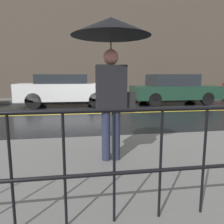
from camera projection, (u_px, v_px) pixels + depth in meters
name	position (u px, v px, depth m)	size (l,w,h in m)	color
ground_plane	(96.00, 113.00, 8.34)	(80.00, 80.00, 0.00)	black
sidewalk_near	(127.00, 167.00, 3.26)	(28.00, 3.06, 0.13)	#60605E
sidewalk_far	(89.00, 99.00, 12.83)	(28.00, 1.89, 0.13)	#60605E
lane_marking	(96.00, 113.00, 8.34)	(25.20, 0.12, 0.01)	gold
building_storefront	(87.00, 44.00, 13.37)	(28.00, 0.30, 6.69)	#4C4238
railing_foreground	(161.00, 149.00, 1.90)	(12.00, 0.04, 1.01)	black
pedestrian	(111.00, 46.00, 3.10)	(1.13, 1.13, 2.09)	#23283D
car_white	(65.00, 90.00, 10.37)	(4.42, 1.80, 1.50)	silver
car_dark_green	(174.00, 89.00, 11.23)	(4.36, 1.84, 1.51)	#193828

